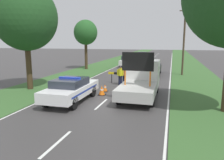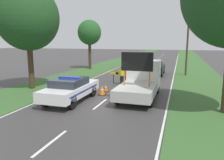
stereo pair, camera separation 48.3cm
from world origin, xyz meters
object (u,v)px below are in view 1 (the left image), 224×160
work_truck (141,80)px  utility_pole (184,39)px  queued_car_sedan_black (153,67)px  roadside_tree_mid_left (26,18)px  police_officer (120,74)px  roadside_tree_near_left (86,33)px  road_barrier (125,74)px  queued_car_wagon_maroon (138,57)px  traffic_cone_near_police (105,88)px  queued_car_suv_grey (142,55)px  queued_car_van_white (129,61)px  traffic_cone_centre_front (131,79)px  traffic_cone_near_truck (102,90)px  pedestrian_civilian (125,74)px  police_car (71,89)px

work_truck → utility_pole: (3.06, 10.13, 2.76)m
queued_car_sedan_black → roadside_tree_mid_left: 13.86m
work_truck → police_officer: bearing=-55.3°
roadside_tree_near_left → roadside_tree_mid_left: roadside_tree_mid_left is taller
road_barrier → police_officer: (-0.27, -0.76, 0.14)m
police_officer → queued_car_wagon_maroon: (-1.66, 20.21, -0.12)m
traffic_cone_near_police → roadside_tree_near_left: roadside_tree_near_left is taller
road_barrier → roadside_tree_near_left: bearing=122.9°
roadside_tree_near_left → utility_pole: utility_pole is taller
roadside_tree_near_left → queued_car_suv_grey: bearing=75.3°
queued_car_van_white → traffic_cone_centre_front: bearing=102.1°
roadside_tree_mid_left → utility_pole: size_ratio=1.04×
queued_car_sedan_black → queued_car_van_white: bearing=-58.6°
traffic_cone_centre_front → queued_car_sedan_black: (1.47, 5.17, 0.50)m
queued_car_van_white → roadside_tree_mid_left: 17.71m
traffic_cone_near_truck → traffic_cone_centre_front: bearing=78.3°
traffic_cone_centre_front → utility_pole: (4.61, 5.58, 3.57)m
pedestrian_civilian → queued_car_sedan_black: 6.64m
traffic_cone_near_police → roadside_tree_near_left: 13.84m
traffic_cone_near_truck → queued_car_van_white: queued_car_van_white is taller
queued_car_van_white → police_car: bearing=90.4°
traffic_cone_near_truck → roadside_tree_mid_left: bearing=177.3°
police_car → work_truck: bearing=33.0°
traffic_cone_near_police → queued_car_suv_grey: 30.04m
queued_car_wagon_maroon → utility_pole: 15.23m
pedestrian_civilian → roadside_tree_mid_left: 8.76m
queued_car_suv_grey → queued_car_sedan_black: bearing=100.8°
police_car → queued_car_wagon_maroon: bearing=89.4°
queued_car_suv_grey → police_car: bearing=90.2°
roadside_tree_mid_left → queued_car_van_white: bearing=74.9°
traffic_cone_near_police → roadside_tree_near_left: size_ratio=0.09×
queued_car_sedan_black → utility_pole: 4.42m
road_barrier → roadside_tree_near_left: 11.44m
police_officer → pedestrian_civilian: (0.33, 0.17, 0.01)m
road_barrier → traffic_cone_near_police: size_ratio=5.59×
police_officer → roadside_tree_near_left: roadside_tree_near_left is taller
roadside_tree_near_left → work_truck: bearing=-53.7°
queued_car_suv_grey → work_truck: bearing=97.6°
queued_car_van_white → police_officer: bearing=98.2°
queued_car_van_white → queued_car_wagon_maroon: (0.22, 7.12, 0.01)m
traffic_cone_near_police → utility_pole: bearing=58.9°
traffic_cone_centre_front → utility_pole: 8.07m
police_car → traffic_cone_near_truck: police_car is taller
traffic_cone_centre_front → roadside_tree_near_left: 11.41m
police_car → road_barrier: 6.80m
road_barrier → queued_car_sedan_black: queued_car_sedan_black is taller
roadside_tree_near_left → roadside_tree_mid_left: 12.41m
traffic_cone_near_police → queued_car_van_white: queued_car_van_white is taller
queued_car_van_white → utility_pole: 9.87m
traffic_cone_centre_front → utility_pole: bearing=50.4°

